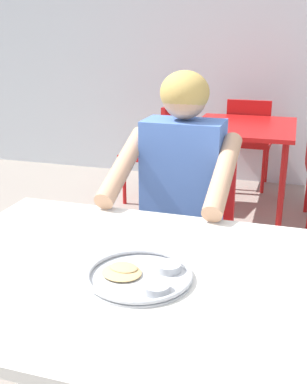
{
  "coord_description": "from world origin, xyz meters",
  "views": [
    {
      "loc": [
        0.37,
        -1.05,
        1.37
      ],
      "look_at": [
        -0.03,
        0.27,
        0.9
      ],
      "focal_mm": 42.83,
      "sensor_mm": 36.0,
      "label": 1
    }
  ],
  "objects": [
    {
      "name": "table_foreground",
      "position": [
        -0.0,
        0.02,
        0.68
      ],
      "size": [
        1.28,
        0.9,
        0.75
      ],
      "color": "silver",
      "rests_on": "ground"
    },
    {
      "name": "chair_red_far",
      "position": [
        -0.01,
        3.17,
        0.49
      ],
      "size": [
        0.42,
        0.44,
        0.84
      ],
      "color": "red",
      "rests_on": "ground"
    },
    {
      "name": "chair_foreground",
      "position": [
        -0.06,
        0.94,
        0.48
      ],
      "size": [
        0.42,
        0.43,
        0.81
      ],
      "color": "red",
      "rests_on": "ground"
    },
    {
      "name": "table_background_red",
      "position": [
        0.01,
        2.53,
        0.63
      ],
      "size": [
        0.78,
        0.96,
        0.72
      ],
      "color": "#B71414",
      "rests_on": "ground"
    },
    {
      "name": "chair_red_left",
      "position": [
        -0.66,
        2.54,
        0.49
      ],
      "size": [
        0.52,
        0.51,
        0.85
      ],
      "color": "#AB1314",
      "rests_on": "ground"
    },
    {
      "name": "diner_foreground",
      "position": [
        -0.07,
        0.73,
        0.74
      ],
      "size": [
        0.49,
        0.56,
        1.24
      ],
      "color": "#2B2B2B",
      "rests_on": "ground"
    },
    {
      "name": "thali_tray",
      "position": [
        0.02,
        -0.02,
        0.76
      ],
      "size": [
        0.29,
        0.29,
        0.03
      ],
      "color": "#B7BABF",
      "rests_on": "table_foreground"
    }
  ]
}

